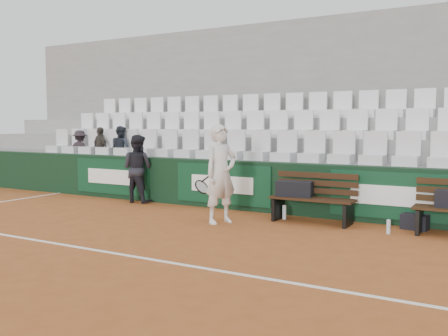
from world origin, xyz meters
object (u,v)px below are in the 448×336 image
Objects in this scene: sports_bag_ground at (415,222)px; ball_kid at (137,169)px; spectator_b at (100,132)px; spectator_c at (121,131)px; bench_left at (312,210)px; water_bottle_far at (388,227)px; water_bottle_near at (284,212)px; spectator_a at (80,133)px; tennis_player at (221,174)px; sports_bag_left at (294,189)px.

ball_kid reaches higher than sports_bag_ground.
spectator_c is at bearing -162.30° from spectator_b.
spectator_b reaches higher than ball_kid.
bench_left is 6.57× the size of water_bottle_far.
ball_kid reaches higher than water_bottle_near.
spectator_c reaches higher than spectator_b.
spectator_b reaches higher than spectator_a.
spectator_c is at bearing 168.39° from water_bottle_far.
bench_left is at bearing -179.69° from spectator_c.
sports_bag_ground is 0.40× the size of spectator_a.
spectator_c is at bearing 167.57° from water_bottle_near.
water_bottle_near is 1.43m from tennis_player.
sports_bag_ground is at bearing 8.11° from sports_bag_left.
spectator_a is (-6.47, 1.12, 0.94)m from sports_bag_left.
spectator_b is at bearing 173.91° from sports_bag_ground.
water_bottle_near is at bearing 172.97° from bench_left.
spectator_a is (-5.41, 1.95, 0.65)m from tennis_player.
bench_left is 1.43× the size of spectator_a.
spectator_c reaches higher than tennis_player.
tennis_player reaches higher than sports_bag_left.
spectator_c is (-1.18, 0.82, 0.82)m from ball_kid.
spectator_b is at bearing 158.66° from spectator_a.
water_bottle_far is at bearing -9.52° from water_bottle_near.
bench_left is 7.04m from spectator_a.
water_bottle_far is 0.20× the size of spectator_b.
spectator_a is at bearing 170.18° from sports_bag_left.
sports_bag_left is 2.41× the size of water_bottle_near.
water_bottle_far is 7.08m from spectator_c.
tennis_player is 1.15× the size of ball_kid.
spectator_b is at bearing 169.42° from water_bottle_far.
water_bottle_far is 0.22× the size of spectator_a.
bench_left is at bearing -3.03° from sports_bag_left.
spectator_a reaches higher than sports_bag_left.
bench_left reaches higher than water_bottle_far.
spectator_b reaches higher than tennis_player.
tennis_player is (-1.41, -0.81, 0.65)m from bench_left.
water_bottle_near is 3.73m from ball_kid.
tennis_player is 4.51m from spectator_c.
spectator_a is at bearing -20.62° from ball_kid.
sports_bag_left is at bearing 172.35° from ball_kid.
tennis_player is (-2.78, -0.56, 0.76)m from water_bottle_far.
spectator_c is (-4.00, 1.95, 0.71)m from tennis_player.
ball_kid is (-5.91, 0.01, 0.63)m from sports_bag_ground.
ball_kid is (-4.23, 0.32, 0.53)m from bench_left.
spectator_b is (0.73, 0.00, 0.04)m from spectator_a.
spectator_a is (-8.20, 1.39, 1.41)m from water_bottle_far.
water_bottle_near is at bearing 148.97° from spectator_a.
spectator_a is at bearing 160.18° from tennis_player.
sports_bag_ground is 1.58× the size of water_bottle_near.
bench_left is 5.62× the size of water_bottle_near.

